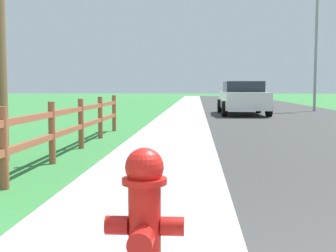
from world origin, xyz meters
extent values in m
plane|color=#347B3B|center=(0.00, 25.00, 0.00)|extent=(120.00, 120.00, 0.00)
cube|color=#373737|center=(3.50, 27.00, 0.00)|extent=(7.00, 66.00, 0.01)
cube|color=#B5A3A5|center=(-3.00, 27.00, 0.00)|extent=(6.00, 66.00, 0.01)
cube|color=#347B3B|center=(-4.50, 27.00, 0.01)|extent=(5.00, 66.00, 0.00)
cylinder|color=red|center=(-0.69, 0.51, 0.35)|extent=(0.20, 0.20, 0.70)
cylinder|color=red|center=(-0.69, 0.51, 0.68)|extent=(0.27, 0.27, 0.03)
sphere|color=red|center=(-0.69, 0.51, 0.76)|extent=(0.23, 0.23, 0.23)
cube|color=#A91511|center=(-0.69, 0.51, 0.84)|extent=(0.04, 0.04, 0.04)
cylinder|color=#A91511|center=(-0.86, 0.51, 0.40)|extent=(0.14, 0.11, 0.11)
cylinder|color=#A91511|center=(-0.53, 0.51, 0.40)|extent=(0.14, 0.11, 0.11)
cylinder|color=#A91511|center=(-0.69, 0.33, 0.37)|extent=(0.14, 0.17, 0.14)
cylinder|color=brown|center=(-2.68, 3.08, 0.50)|extent=(0.11, 0.11, 1.00)
cylinder|color=brown|center=(-2.68, 4.89, 0.50)|extent=(0.11, 0.11, 1.00)
cylinder|color=brown|center=(-2.68, 6.70, 0.50)|extent=(0.11, 0.11, 1.00)
cylinder|color=brown|center=(-2.68, 8.50, 0.50)|extent=(0.11, 0.11, 1.00)
cylinder|color=brown|center=(-2.68, 10.31, 0.50)|extent=(0.11, 0.11, 1.00)
cube|color=brown|center=(-2.68, 4.89, 0.45)|extent=(0.07, 10.85, 0.09)
cube|color=brown|center=(-2.68, 4.89, 0.80)|extent=(0.07, 10.85, 0.09)
cube|color=white|center=(1.68, 18.26, 0.65)|extent=(1.91, 4.63, 0.74)
cube|color=#1E232B|center=(1.68, 18.26, 1.25)|extent=(1.65, 2.30, 0.46)
cylinder|color=black|center=(2.62, 16.85, 0.32)|extent=(0.23, 0.65, 0.65)
cylinder|color=black|center=(0.78, 16.82, 0.32)|extent=(0.23, 0.65, 0.65)
cylinder|color=black|center=(2.57, 19.70, 0.32)|extent=(0.23, 0.65, 0.65)
cylinder|color=black|center=(0.74, 19.67, 0.32)|extent=(0.23, 0.65, 0.65)
cylinder|color=gray|center=(5.63, 21.36, 3.01)|extent=(0.14, 0.14, 6.02)
camera|label=1|loc=(-0.39, -2.11, 1.23)|focal=48.21mm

